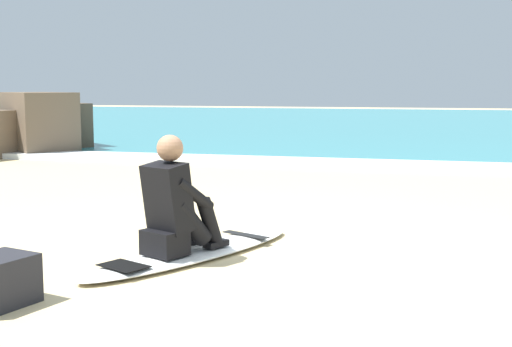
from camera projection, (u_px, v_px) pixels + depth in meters
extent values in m
plane|color=#CCB584|center=(249.00, 253.00, 5.82)|extent=(80.00, 80.00, 0.00)
cube|color=teal|center=(400.00, 123.00, 25.04)|extent=(80.00, 28.00, 0.10)
cube|color=white|center=(350.00, 164.00, 11.93)|extent=(80.00, 0.90, 0.11)
ellipsoid|color=white|center=(194.00, 252.00, 5.70)|extent=(1.43, 2.34, 0.07)
cube|color=black|center=(245.00, 235.00, 6.19)|extent=(0.48, 0.29, 0.01)
cube|color=black|center=(124.00, 266.00, 5.12)|extent=(0.43, 0.37, 0.01)
cube|color=black|center=(165.00, 242.00, 5.43)|extent=(0.40, 0.37, 0.20)
cylinder|color=black|center=(173.00, 219.00, 5.62)|extent=(0.31, 0.43, 0.43)
cylinder|color=black|center=(190.00, 218.00, 5.79)|extent=(0.22, 0.29, 0.42)
cube|color=black|center=(196.00, 240.00, 5.87)|extent=(0.18, 0.24, 0.05)
cylinder|color=black|center=(190.00, 222.00, 5.49)|extent=(0.31, 0.43, 0.43)
cylinder|color=black|center=(210.00, 222.00, 5.64)|extent=(0.22, 0.29, 0.42)
cube|color=black|center=(216.00, 244.00, 5.71)|extent=(0.18, 0.24, 0.05)
cube|color=black|center=(168.00, 198.00, 5.42)|extent=(0.43, 0.41, 0.57)
sphere|color=#A37556|center=(170.00, 148.00, 5.39)|extent=(0.21, 0.21, 0.21)
cylinder|color=black|center=(170.00, 191.00, 5.62)|extent=(0.25, 0.40, 0.31)
cylinder|color=black|center=(194.00, 194.00, 5.44)|extent=(0.25, 0.40, 0.31)
cube|color=#756656|center=(26.00, 122.00, 14.91)|extent=(1.60, 1.70, 1.24)
cube|color=brown|center=(36.00, 123.00, 14.16)|extent=(2.11, 1.95, 1.27)
cube|color=brown|center=(61.00, 127.00, 15.06)|extent=(1.75, 1.61, 1.03)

